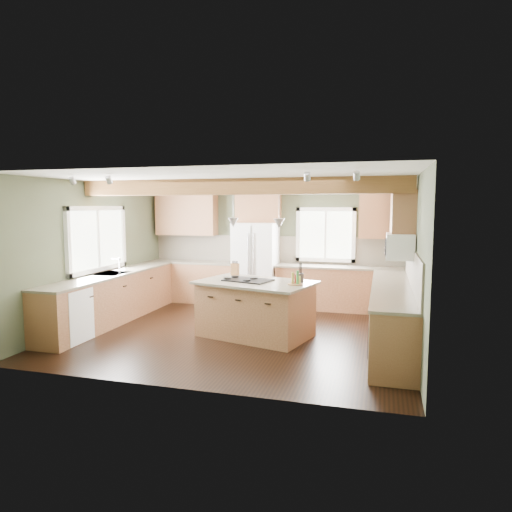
# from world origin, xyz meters

# --- Properties ---
(floor) EXTENTS (5.60, 5.60, 0.00)m
(floor) POSITION_xyz_m (0.00, 0.00, 0.00)
(floor) COLOR black
(floor) RESTS_ON ground
(ceiling) EXTENTS (5.60, 5.60, 0.00)m
(ceiling) POSITION_xyz_m (0.00, 0.00, 2.60)
(ceiling) COLOR silver
(ceiling) RESTS_ON wall_back
(wall_back) EXTENTS (5.60, 0.00, 5.60)m
(wall_back) POSITION_xyz_m (0.00, 2.50, 1.30)
(wall_back) COLOR #464B35
(wall_back) RESTS_ON ground
(wall_left) EXTENTS (0.00, 5.00, 5.00)m
(wall_left) POSITION_xyz_m (-2.80, 0.00, 1.30)
(wall_left) COLOR #464B35
(wall_left) RESTS_ON ground
(wall_right) EXTENTS (0.00, 5.00, 5.00)m
(wall_right) POSITION_xyz_m (2.80, 0.00, 1.30)
(wall_right) COLOR #464B35
(wall_right) RESTS_ON ground
(ceiling_beam) EXTENTS (5.55, 0.26, 0.26)m
(ceiling_beam) POSITION_xyz_m (0.00, -0.12, 2.47)
(ceiling_beam) COLOR brown
(ceiling_beam) RESTS_ON ceiling
(soffit_trim) EXTENTS (5.55, 0.20, 0.10)m
(soffit_trim) POSITION_xyz_m (0.00, 2.40, 2.54)
(soffit_trim) COLOR brown
(soffit_trim) RESTS_ON ceiling
(backsplash_back) EXTENTS (5.58, 0.03, 0.58)m
(backsplash_back) POSITION_xyz_m (0.00, 2.48, 1.21)
(backsplash_back) COLOR brown
(backsplash_back) RESTS_ON wall_back
(backsplash_right) EXTENTS (0.03, 3.70, 0.58)m
(backsplash_right) POSITION_xyz_m (2.78, 0.05, 1.21)
(backsplash_right) COLOR brown
(backsplash_right) RESTS_ON wall_right
(base_cab_back_left) EXTENTS (2.02, 0.60, 0.88)m
(base_cab_back_left) POSITION_xyz_m (-1.79, 2.20, 0.44)
(base_cab_back_left) COLOR brown
(base_cab_back_left) RESTS_ON floor
(counter_back_left) EXTENTS (2.06, 0.64, 0.04)m
(counter_back_left) POSITION_xyz_m (-1.79, 2.20, 0.90)
(counter_back_left) COLOR #50493A
(counter_back_left) RESTS_ON base_cab_back_left
(base_cab_back_right) EXTENTS (2.62, 0.60, 0.88)m
(base_cab_back_right) POSITION_xyz_m (1.49, 2.20, 0.44)
(base_cab_back_right) COLOR brown
(base_cab_back_right) RESTS_ON floor
(counter_back_right) EXTENTS (2.66, 0.64, 0.04)m
(counter_back_right) POSITION_xyz_m (1.49, 2.20, 0.90)
(counter_back_right) COLOR #50493A
(counter_back_right) RESTS_ON base_cab_back_right
(base_cab_left) EXTENTS (0.60, 3.70, 0.88)m
(base_cab_left) POSITION_xyz_m (-2.50, 0.05, 0.44)
(base_cab_left) COLOR brown
(base_cab_left) RESTS_ON floor
(counter_left) EXTENTS (0.64, 3.74, 0.04)m
(counter_left) POSITION_xyz_m (-2.50, 0.05, 0.90)
(counter_left) COLOR #50493A
(counter_left) RESTS_ON base_cab_left
(base_cab_right) EXTENTS (0.60, 3.70, 0.88)m
(base_cab_right) POSITION_xyz_m (2.50, 0.05, 0.44)
(base_cab_right) COLOR brown
(base_cab_right) RESTS_ON floor
(counter_right) EXTENTS (0.64, 3.74, 0.04)m
(counter_right) POSITION_xyz_m (2.50, 0.05, 0.90)
(counter_right) COLOR #50493A
(counter_right) RESTS_ON base_cab_right
(upper_cab_back_left) EXTENTS (1.40, 0.35, 0.90)m
(upper_cab_back_left) POSITION_xyz_m (-1.99, 2.33, 1.95)
(upper_cab_back_left) COLOR brown
(upper_cab_back_left) RESTS_ON wall_back
(upper_cab_over_fridge) EXTENTS (0.96, 0.35, 0.70)m
(upper_cab_over_fridge) POSITION_xyz_m (-0.30, 2.33, 2.15)
(upper_cab_over_fridge) COLOR brown
(upper_cab_over_fridge) RESTS_ON wall_back
(upper_cab_right) EXTENTS (0.35, 2.20, 0.90)m
(upper_cab_right) POSITION_xyz_m (2.62, 0.90, 1.95)
(upper_cab_right) COLOR brown
(upper_cab_right) RESTS_ON wall_right
(upper_cab_back_corner) EXTENTS (0.90, 0.35, 0.90)m
(upper_cab_back_corner) POSITION_xyz_m (2.30, 2.33, 1.95)
(upper_cab_back_corner) COLOR brown
(upper_cab_back_corner) RESTS_ON wall_back
(window_left) EXTENTS (0.04, 1.60, 1.05)m
(window_left) POSITION_xyz_m (-2.78, 0.05, 1.55)
(window_left) COLOR white
(window_left) RESTS_ON wall_left
(window_back) EXTENTS (1.10, 0.04, 1.00)m
(window_back) POSITION_xyz_m (1.15, 2.48, 1.55)
(window_back) COLOR white
(window_back) RESTS_ON wall_back
(sink) EXTENTS (0.50, 0.65, 0.03)m
(sink) POSITION_xyz_m (-2.50, 0.05, 0.91)
(sink) COLOR #262628
(sink) RESTS_ON counter_left
(faucet) EXTENTS (0.02, 0.02, 0.28)m
(faucet) POSITION_xyz_m (-2.32, 0.05, 1.05)
(faucet) COLOR #B2B2B7
(faucet) RESTS_ON sink
(dishwasher) EXTENTS (0.60, 0.60, 0.84)m
(dishwasher) POSITION_xyz_m (-2.49, -1.25, 0.43)
(dishwasher) COLOR white
(dishwasher) RESTS_ON floor
(oven) EXTENTS (0.60, 0.72, 0.84)m
(oven) POSITION_xyz_m (2.49, -1.25, 0.43)
(oven) COLOR white
(oven) RESTS_ON floor
(microwave) EXTENTS (0.40, 0.70, 0.38)m
(microwave) POSITION_xyz_m (2.58, -0.05, 1.55)
(microwave) COLOR white
(microwave) RESTS_ON wall_right
(pendant_left) EXTENTS (0.18, 0.18, 0.16)m
(pendant_left) POSITION_xyz_m (-0.10, -0.01, 1.88)
(pendant_left) COLOR #B2B2B7
(pendant_left) RESTS_ON ceiling
(pendant_right) EXTENTS (0.18, 0.18, 0.16)m
(pendant_right) POSITION_xyz_m (0.74, -0.24, 1.88)
(pendant_right) COLOR #B2B2B7
(pendant_right) RESTS_ON ceiling
(refrigerator) EXTENTS (0.90, 0.74, 1.80)m
(refrigerator) POSITION_xyz_m (-0.30, 2.12, 0.90)
(refrigerator) COLOR white
(refrigerator) RESTS_ON floor
(island) EXTENTS (1.94, 1.46, 0.88)m
(island) POSITION_xyz_m (0.32, -0.12, 0.44)
(island) COLOR olive
(island) RESTS_ON floor
(island_top) EXTENTS (2.08, 1.61, 0.04)m
(island_top) POSITION_xyz_m (0.32, -0.12, 0.90)
(island_top) COLOR #50493A
(island_top) RESTS_ON island
(cooktop) EXTENTS (0.85, 0.67, 0.02)m
(cooktop) POSITION_xyz_m (0.18, -0.09, 0.93)
(cooktop) COLOR black
(cooktop) RESTS_ON island_top
(knife_block) EXTENTS (0.15, 0.13, 0.22)m
(knife_block) POSITION_xyz_m (-0.21, 0.41, 1.03)
(knife_block) COLOR brown
(knife_block) RESTS_ON island_top
(utensil_crock) EXTENTS (0.15, 0.15, 0.15)m
(utensil_crock) POSITION_xyz_m (1.05, -0.00, 0.99)
(utensil_crock) COLOR #39332D
(utensil_crock) RESTS_ON island_top
(bottle_tray) EXTENTS (0.27, 0.27, 0.22)m
(bottle_tray) POSITION_xyz_m (1.01, -0.25, 1.03)
(bottle_tray) COLOR brown
(bottle_tray) RESTS_ON island_top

